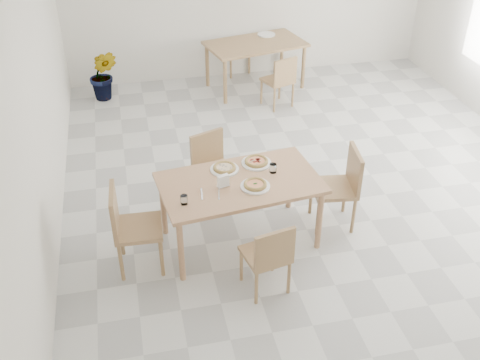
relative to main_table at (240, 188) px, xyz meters
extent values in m
plane|color=silver|center=(1.13, 0.88, -0.67)|extent=(7.00, 7.00, 0.00)
plane|color=silver|center=(-1.87, 0.88, 0.73)|extent=(0.00, 7.00, 7.00)
cube|color=tan|center=(0.00, 0.00, 0.06)|extent=(1.68, 1.08, 0.04)
cylinder|color=tan|center=(-0.67, -0.46, -0.32)|extent=(0.06, 0.06, 0.71)
cylinder|color=tan|center=(0.76, -0.29, -0.32)|extent=(0.06, 0.06, 0.71)
cylinder|color=tan|center=(-0.76, 0.29, -0.32)|extent=(0.06, 0.06, 0.71)
cylinder|color=tan|center=(0.67, 0.46, -0.32)|extent=(0.06, 0.06, 0.71)
cube|color=#A27A51|center=(0.08, -0.73, -0.27)|extent=(0.46, 0.46, 0.04)
cube|color=#A27A51|center=(0.11, -0.91, -0.07)|extent=(0.39, 0.12, 0.37)
cylinder|color=#A27A51|center=(0.21, -0.53, -0.48)|extent=(0.03, 0.03, 0.38)
cylinder|color=#A27A51|center=(-0.12, -0.60, -0.48)|extent=(0.03, 0.03, 0.38)
cylinder|color=#A27A51|center=(0.28, -0.86, -0.48)|extent=(0.03, 0.03, 0.38)
cylinder|color=#A27A51|center=(-0.05, -0.93, -0.48)|extent=(0.03, 0.03, 0.38)
cube|color=#A27A51|center=(-0.12, 0.73, -0.25)|extent=(0.53, 0.53, 0.04)
cube|color=#A27A51|center=(-0.18, 0.91, -0.03)|extent=(0.40, 0.18, 0.39)
cylinder|color=#A27A51|center=(-0.22, 0.51, -0.47)|extent=(0.04, 0.04, 0.40)
cylinder|color=#A27A51|center=(0.11, 0.63, -0.47)|extent=(0.04, 0.04, 0.40)
cylinder|color=#A27A51|center=(-0.35, 0.84, -0.47)|extent=(0.04, 0.04, 0.40)
cylinder|color=#A27A51|center=(-0.01, 0.96, -0.47)|extent=(0.04, 0.04, 0.40)
cube|color=#A27A51|center=(-1.04, -0.16, -0.21)|extent=(0.47, 0.47, 0.04)
cube|color=#A27A51|center=(-1.25, -0.15, 0.02)|extent=(0.06, 0.45, 0.43)
cylinder|color=#A27A51|center=(-0.86, -0.37, -0.45)|extent=(0.04, 0.04, 0.44)
cylinder|color=#A27A51|center=(-0.84, 0.02, -0.45)|extent=(0.04, 0.04, 0.44)
cylinder|color=#A27A51|center=(-1.24, -0.35, -0.45)|extent=(0.04, 0.04, 0.44)
cylinder|color=#A27A51|center=(-1.23, 0.04, -0.45)|extent=(0.04, 0.04, 0.44)
cube|color=#A27A51|center=(1.04, 0.08, -0.21)|extent=(0.50, 0.50, 0.04)
cube|color=#A27A51|center=(1.24, 0.05, 0.02)|extent=(0.10, 0.45, 0.43)
cylinder|color=#A27A51|center=(0.88, 0.29, -0.45)|extent=(0.04, 0.04, 0.44)
cylinder|color=#A27A51|center=(0.83, -0.09, -0.45)|extent=(0.04, 0.04, 0.44)
cylinder|color=#A27A51|center=(1.26, 0.24, -0.45)|extent=(0.04, 0.04, 0.44)
cylinder|color=#A27A51|center=(1.21, -0.14, -0.45)|extent=(0.04, 0.04, 0.44)
cylinder|color=white|center=(0.12, -0.13, 0.09)|extent=(0.29, 0.29, 0.02)
cylinder|color=white|center=(-0.11, 0.24, 0.09)|extent=(0.29, 0.29, 0.02)
cylinder|color=white|center=(0.24, 0.29, 0.09)|extent=(0.31, 0.31, 0.02)
cylinder|color=tan|center=(0.12, -0.13, 0.10)|extent=(0.29, 0.29, 0.01)
torus|color=tan|center=(0.12, -0.13, 0.11)|extent=(0.29, 0.29, 0.03)
cylinder|color=#E24428|center=(0.12, -0.13, 0.11)|extent=(0.21, 0.21, 0.01)
ellipsoid|color=#1A5212|center=(0.12, -0.13, 0.12)|extent=(0.05, 0.03, 0.01)
cylinder|color=tan|center=(-0.11, 0.24, 0.10)|extent=(0.26, 0.26, 0.01)
torus|color=tan|center=(-0.11, 0.24, 0.11)|extent=(0.26, 0.26, 0.03)
cylinder|color=white|center=(-0.11, 0.24, 0.11)|extent=(0.19, 0.19, 0.01)
cylinder|color=tan|center=(0.24, 0.29, 0.10)|extent=(0.31, 0.31, 0.01)
torus|color=tan|center=(0.24, 0.29, 0.11)|extent=(0.32, 0.32, 0.03)
cylinder|color=#E24428|center=(0.24, 0.29, 0.11)|extent=(0.24, 0.24, 0.01)
cylinder|color=white|center=(0.36, 0.09, 0.12)|extent=(0.07, 0.07, 0.10)
cylinder|color=white|center=(-0.59, -0.26, 0.12)|extent=(0.07, 0.07, 0.09)
cube|color=silver|center=(-0.18, -0.06, 0.08)|extent=(0.13, 0.09, 0.01)
cube|color=white|center=(-0.18, -0.06, 0.15)|extent=(0.12, 0.07, 0.12)
cube|color=silver|center=(-0.25, -0.19, 0.08)|extent=(0.04, 0.17, 0.01)
cube|color=silver|center=(-0.41, -0.14, 0.08)|extent=(0.04, 0.19, 0.01)
cube|color=#A27A51|center=(1.09, 3.78, 0.06)|extent=(1.66, 1.17, 0.04)
cylinder|color=#A27A51|center=(0.49, 3.28, -0.32)|extent=(0.06, 0.06, 0.71)
cylinder|color=#A27A51|center=(1.84, 3.57, -0.32)|extent=(0.06, 0.06, 0.71)
cylinder|color=#A27A51|center=(0.34, 3.99, -0.32)|extent=(0.06, 0.06, 0.71)
cylinder|color=#A27A51|center=(1.68, 4.28, -0.32)|extent=(0.06, 0.06, 0.71)
cube|color=#A27A51|center=(1.25, 3.04, -0.26)|extent=(0.51, 0.51, 0.04)
cube|color=#A27A51|center=(1.32, 2.87, -0.05)|extent=(0.39, 0.17, 0.38)
cylinder|color=#A27A51|center=(1.36, 3.26, -0.48)|extent=(0.03, 0.03, 0.39)
cylinder|color=#A27A51|center=(1.03, 3.15, -0.48)|extent=(0.03, 0.03, 0.39)
cylinder|color=#A27A51|center=(1.47, 2.94, -0.48)|extent=(0.03, 0.03, 0.39)
cylinder|color=#A27A51|center=(1.15, 2.82, -0.48)|extent=(0.03, 0.03, 0.39)
cube|color=#A27A51|center=(0.88, 4.45, -0.22)|extent=(0.57, 0.57, 0.04)
cube|color=#A27A51|center=(0.81, 4.64, 0.01)|extent=(0.42, 0.20, 0.42)
cylinder|color=#A27A51|center=(0.77, 4.21, -0.46)|extent=(0.04, 0.04, 0.43)
cylinder|color=#A27A51|center=(1.12, 4.34, -0.46)|extent=(0.04, 0.04, 0.43)
cylinder|color=#A27A51|center=(0.64, 4.56, -0.46)|extent=(0.04, 0.04, 0.43)
cylinder|color=#A27A51|center=(0.99, 4.69, -0.46)|extent=(0.04, 0.04, 0.43)
cylinder|color=white|center=(1.35, 4.09, 0.09)|extent=(0.29, 0.29, 0.02)
imported|color=#26691F|center=(-1.31, 3.84, -0.27)|extent=(0.52, 0.46, 0.81)
camera|label=1|loc=(-1.00, -4.52, 3.18)|focal=42.00mm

